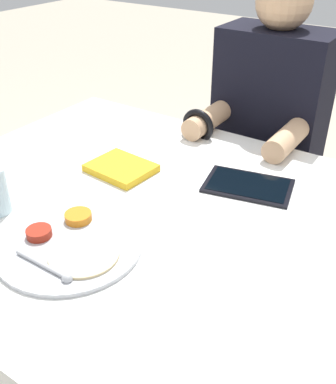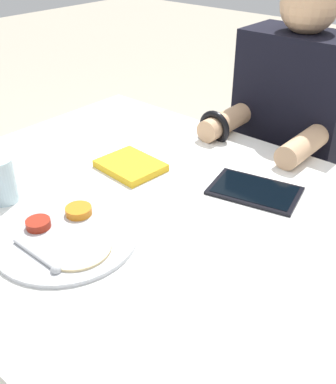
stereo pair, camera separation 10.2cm
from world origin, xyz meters
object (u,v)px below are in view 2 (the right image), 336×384
object	(u,v)px
drinking_glass	(2,181)
red_notebook	(131,166)
tablet_device	(255,191)
thali_tray	(67,236)
person_diner	(283,171)

from	to	relation	value
drinking_glass	red_notebook	bearing A→B (deg)	69.08
drinking_glass	tablet_device	bearing A→B (deg)	44.16
thali_tray	red_notebook	world-z (taller)	thali_tray
red_notebook	person_diner	world-z (taller)	person_diner
tablet_device	person_diner	size ratio (longest dim) A/B	0.20
thali_tray	tablet_device	bearing A→B (deg)	64.46
tablet_device	person_diner	xyz separation A→B (m)	(-0.13, 0.45, -0.18)
thali_tray	red_notebook	size ratio (longest dim) A/B	1.74
tablet_device	person_diner	distance (m)	0.50
tablet_device	drinking_glass	world-z (taller)	drinking_glass
thali_tray	person_diner	xyz separation A→B (m)	(0.07, 0.88, -0.18)
thali_tray	tablet_device	distance (m)	0.48
thali_tray	drinking_glass	xyz separation A→B (m)	(-0.24, 0.00, 0.05)
person_diner	drinking_glass	bearing A→B (deg)	-109.45
thali_tray	tablet_device	xyz separation A→B (m)	(0.21, 0.43, -0.00)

